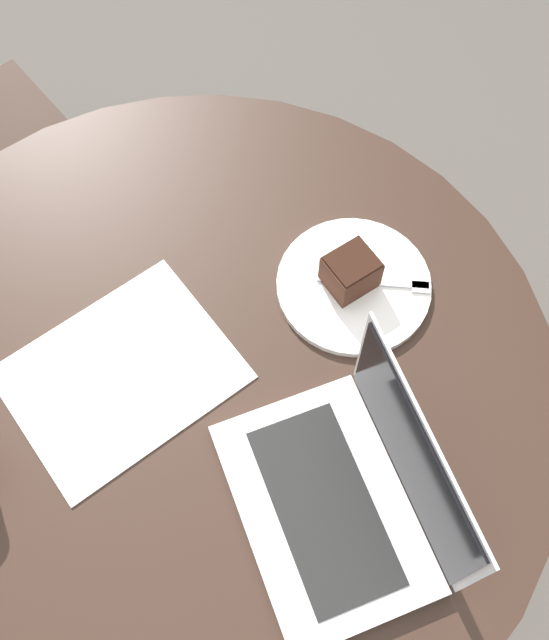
# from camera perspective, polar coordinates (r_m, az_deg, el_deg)

# --- Properties ---
(ground_plane) EXTENTS (12.00, 12.00, 0.00)m
(ground_plane) POSITION_cam_1_polar(r_m,az_deg,el_deg) (1.81, -3.95, -13.32)
(ground_plane) COLOR #4C4742
(dining_table) EXTENTS (1.08, 1.08, 0.75)m
(dining_table) POSITION_cam_1_polar(r_m,az_deg,el_deg) (1.24, -5.67, -7.17)
(dining_table) COLOR black
(dining_table) RESTS_ON ground_plane
(paper_document) EXTENTS (0.37, 0.33, 0.00)m
(paper_document) POSITION_cam_1_polar(r_m,az_deg,el_deg) (1.11, -11.61, -4.08)
(paper_document) COLOR white
(paper_document) RESTS_ON dining_table
(plate) EXTENTS (0.24, 0.24, 0.01)m
(plate) POSITION_cam_1_polar(r_m,az_deg,el_deg) (1.15, 6.05, 2.67)
(plate) COLOR white
(plate) RESTS_ON dining_table
(cake_slice) EXTENTS (0.09, 0.08, 0.06)m
(cake_slice) POSITION_cam_1_polar(r_m,az_deg,el_deg) (1.12, 5.83, 3.70)
(cake_slice) COLOR #472619
(cake_slice) RESTS_ON plate
(fork) EXTENTS (0.16, 0.09, 0.00)m
(fork) POSITION_cam_1_polar(r_m,az_deg,el_deg) (1.15, 8.46, 2.83)
(fork) COLOR silver
(fork) RESTS_ON plate
(laptop) EXTENTS (0.23, 0.32, 0.21)m
(laptop) POSITION_cam_1_polar(r_m,az_deg,el_deg) (1.00, 5.48, -13.11)
(laptop) COLOR silver
(laptop) RESTS_ON dining_table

